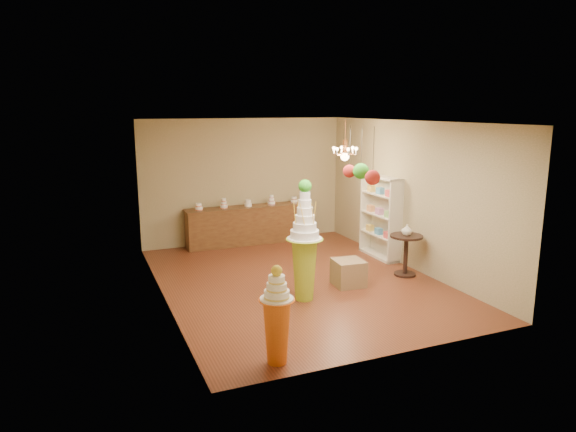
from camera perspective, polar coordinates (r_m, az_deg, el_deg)
name	(u,v)px	position (r m, az deg, el deg)	size (l,w,h in m)	color
floor	(297,281)	(9.90, 1.03, -7.19)	(6.50, 6.50, 0.00)	#5B2B18
ceiling	(298,122)	(9.36, 1.10, 10.44)	(6.50, 6.50, 0.00)	silver
wall_back	(244,181)	(12.53, -4.90, 3.90)	(5.00, 0.04, 3.00)	#9A8F67
wall_front	(399,247)	(6.74, 12.18, -3.37)	(5.00, 0.04, 3.00)	#9A8F67
wall_left	(161,214)	(8.84, -13.96, 0.19)	(0.04, 6.50, 3.00)	#9A8F67
wall_right	(410,195)	(10.75, 13.39, 2.28)	(0.04, 6.50, 3.00)	#9A8F67
pedestal_green	(304,253)	(8.73, 1.84, -4.16)	(0.77, 0.77, 2.09)	#A4C52B
pedestal_orange	(277,323)	(6.71, -1.25, -11.77)	(0.53, 0.53, 1.32)	orange
burlap_riser	(348,273)	(9.65, 6.73, -6.28)	(0.53, 0.53, 0.49)	olive
sideboard	(248,224)	(12.45, -4.42, -0.93)	(3.04, 0.54, 1.16)	brown
shelving_unit	(381,217)	(11.42, 10.25, -0.09)	(0.33, 1.20, 1.80)	beige
round_table	(406,249)	(10.32, 12.97, -3.64)	(0.84, 0.84, 0.82)	black
vase	(407,230)	(10.23, 13.08, -1.50)	(0.21, 0.21, 0.22)	beige
pom_red_left	(373,177)	(7.16, 9.38, 4.25)	(0.21, 0.21, 0.80)	#423C2F
pom_green_mid	(361,171)	(7.42, 8.11, 4.96)	(0.23, 0.23, 0.76)	#423C2F
pom_red_right	(349,171)	(7.55, 6.83, 4.98)	(0.19, 0.19, 0.75)	#423C2F
chandelier	(345,154)	(10.79, 6.33, 6.86)	(0.70, 0.70, 0.85)	#DE894E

